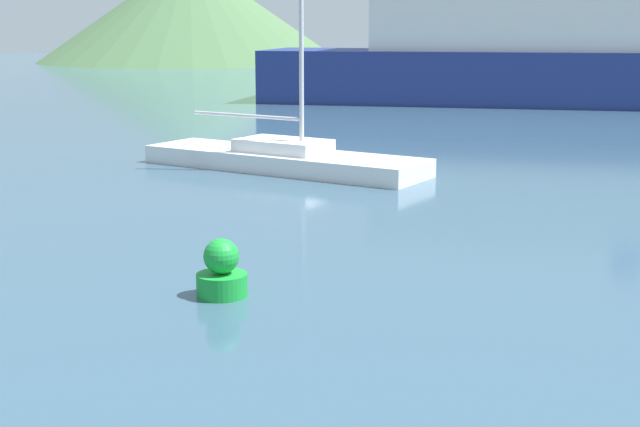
{
  "coord_description": "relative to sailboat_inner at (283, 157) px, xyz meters",
  "views": [
    {
      "loc": [
        0.25,
        1.7,
        3.83
      ],
      "look_at": [
        -0.4,
        14.0,
        1.2
      ],
      "focal_mm": 50.0,
      "sensor_mm": 36.0,
      "label": 1
    }
  ],
  "objects": [
    {
      "name": "hill_west",
      "position": [
        -16.02,
        69.55,
        4.98
      ],
      "size": [
        31.35,
        31.35,
        10.62
      ],
      "color": "#476B42",
      "rests_on": "ground_plane"
    },
    {
      "name": "hill_central",
      "position": [
        21.68,
        73.3,
        2.91
      ],
      "size": [
        25.81,
        25.81,
        6.49
      ],
      "color": "#476B42",
      "rests_on": "ground_plane"
    },
    {
      "name": "sailboat_inner",
      "position": [
        0.0,
        0.0,
        0.0
      ],
      "size": [
        8.01,
        5.73,
        7.23
      ],
      "rotation": [
        0.0,
        0.0,
        -0.51
      ],
      "color": "white",
      "rests_on": "ground_plane"
    },
    {
      "name": "buoy_marker",
      "position": [
        0.18,
        -11.36,
        0.01
      ],
      "size": [
        0.73,
        0.73,
        0.84
      ],
      "color": "green",
      "rests_on": "ground_plane"
    }
  ]
}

